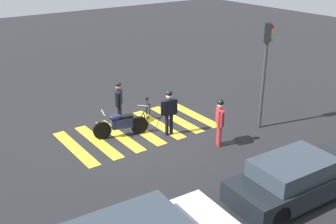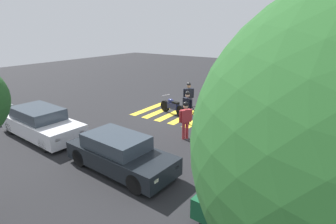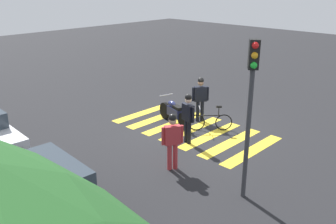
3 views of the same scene
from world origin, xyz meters
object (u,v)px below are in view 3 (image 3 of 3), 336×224
Objects in this scene: police_motorcycle at (174,113)px; officer_by_motorcycle at (188,115)px; leaning_bicycle at (210,121)px; officer_on_foot at (200,96)px; pedestrian_bystander at (172,138)px; car_black_suv at (50,192)px; traffic_light_pole at (251,96)px.

police_motorcycle is 1.16× the size of officer_by_motorcycle.
police_motorcycle is 1.90m from officer_by_motorcycle.
officer_on_foot is (0.92, -0.50, 0.70)m from leaning_bicycle.
leaning_bicycle is at bearing -161.18° from police_motorcycle.
pedestrian_bystander is (-1.07, 3.21, 0.66)m from leaning_bicycle.
pedestrian_bystander is 0.41× the size of car_black_suv.
traffic_light_pole reaches higher than car_black_suv.
officer_on_foot is 7.60m from car_black_suv.
police_motorcycle is at bearing 18.82° from leaning_bicycle.
pedestrian_bystander is 0.43× the size of traffic_light_pole.
leaning_bicycle is (-1.41, -0.48, -0.11)m from police_motorcycle.
pedestrian_bystander is at bearing 4.94° from traffic_light_pole.
officer_by_motorcycle is (-1.54, 0.96, 0.56)m from police_motorcycle.
officer_on_foot reaches higher than pedestrian_bystander.
officer_by_motorcycle reaches higher than pedestrian_bystander.
car_black_suv is 5.34m from traffic_light_pole.
traffic_light_pole is at bearing 152.59° from police_motorcycle.
officer_on_foot is at bearing -28.33° from leaning_bicycle.
officer_by_motorcycle is 1.01× the size of pedestrian_bystander.
officer_on_foot is 1.02× the size of officer_by_motorcycle.
car_black_suv is (-0.44, 5.50, -0.41)m from officer_by_motorcycle.
officer_on_foot is at bearing -38.69° from traffic_light_pole.
traffic_light_pole is (-2.38, -0.21, 1.76)m from pedestrian_bystander.
leaning_bicycle is 1.60m from officer_by_motorcycle.
officer_by_motorcycle is at bearing -25.14° from traffic_light_pole.
officer_on_foot is 0.42× the size of car_black_suv.
officer_by_motorcycle reaches higher than police_motorcycle.
car_black_suv is (-1.49, 7.45, -0.43)m from officer_on_foot.
police_motorcycle is 3.73m from pedestrian_bystander.
officer_on_foot reaches higher than leaning_bicycle.
pedestrian_bystander is at bearing 108.39° from leaning_bicycle.
leaning_bicycle is at bearing -84.99° from officer_by_motorcycle.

